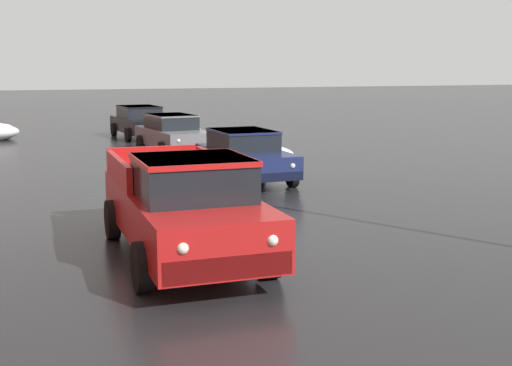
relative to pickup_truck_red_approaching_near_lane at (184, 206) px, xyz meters
name	(u,v)px	position (x,y,z in m)	size (l,w,h in m)	color
snow_bank_along_left_kerb	(181,129)	(5.50, 20.38, -0.60)	(1.64, 1.37, 0.71)	white
snow_bank_near_corner_right	(264,156)	(5.14, 9.16, -0.55)	(2.00, 1.37, 0.67)	white
pickup_truck_red_approaching_near_lane	(184,206)	(0.00, 0.00, 0.00)	(2.26, 5.35, 1.76)	red
sedan_darkblue_parked_kerbside_close	(245,155)	(3.58, 6.73, -0.13)	(1.95, 3.95, 1.42)	navy
sedan_grey_parked_kerbside_mid	(173,133)	(3.33, 13.58, -0.13)	(2.14, 4.23, 1.42)	slate
sedan_black_parked_far_down_block	(140,121)	(3.40, 19.57, -0.13)	(2.19, 4.42, 1.42)	black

